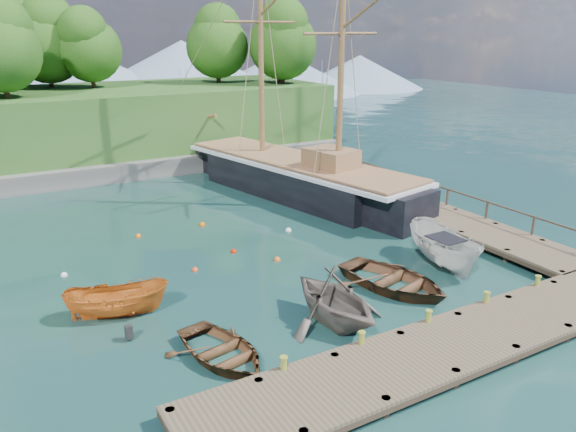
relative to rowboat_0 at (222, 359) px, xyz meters
name	(u,v)px	position (x,y,z in m)	size (l,w,h in m)	color
ground	(307,294)	(5.08, 2.76, 0.00)	(160.00, 160.00, 0.00)	#15312D
dock_near	(457,343)	(7.08, -3.74, 0.43)	(20.00, 3.20, 1.10)	#493F2E
dock_east	(405,202)	(16.58, 9.76, 0.43)	(3.20, 24.00, 1.10)	#493F2E
bollard_0	(284,386)	(1.08, -2.34, 0.00)	(0.26, 0.26, 0.45)	olive
bollard_1	(361,359)	(4.08, -2.34, 0.00)	(0.26, 0.26, 0.45)	olive
bollard_2	(427,336)	(7.08, -2.34, 0.00)	(0.26, 0.26, 0.45)	olive
bollard_3	(484,316)	(10.08, -2.34, 0.00)	(0.26, 0.26, 0.45)	olive
bollard_4	(535,299)	(13.08, -2.34, 0.00)	(0.26, 0.26, 0.45)	olive
rowboat_0	(222,359)	(0.00, 0.00, 0.00)	(2.93, 4.10, 0.85)	#53341D
rowboat_1	(334,323)	(4.67, 0.15, 0.00)	(3.87, 4.49, 2.36)	#665C53
rowboat_2	(393,289)	(8.57, 1.32, 0.00)	(3.67, 5.13, 1.06)	#513420
motorboat_orange	(119,316)	(-2.31, 4.76, 0.00)	(1.50, 3.98, 1.54)	orange
cabin_boat_white	(443,266)	(12.19, 2.02, 0.00)	(1.99, 5.29, 2.04)	silver
schooner	(298,180)	(12.41, 15.76, 1.05)	(8.47, 25.96, 18.97)	black
mooring_buoy_0	(149,302)	(-0.93, 5.37, 0.00)	(0.29, 0.29, 0.29)	silver
mooring_buoy_1	(195,270)	(1.86, 7.42, 0.00)	(0.31, 0.31, 0.31)	#D94820
mooring_buoy_2	(234,252)	(4.36, 8.58, 0.00)	(0.30, 0.30, 0.30)	red
mooring_buoy_3	(288,231)	(8.29, 9.89, 0.00)	(0.35, 0.35, 0.35)	silver
mooring_buoy_4	(138,237)	(0.82, 13.14, 0.00)	(0.32, 0.32, 0.32)	#E06009
mooring_buoy_5	(202,225)	(4.51, 13.17, 0.00)	(0.35, 0.35, 0.35)	#E86400
mooring_buoy_6	(64,276)	(-3.50, 9.82, 0.00)	(0.31, 0.31, 0.31)	white
mooring_buoy_7	(277,260)	(5.75, 6.57, 0.00)	(0.33, 0.33, 0.33)	orange
distant_ridge	(80,74)	(9.38, 72.76, 4.35)	(117.00, 40.00, 10.00)	#728CA5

